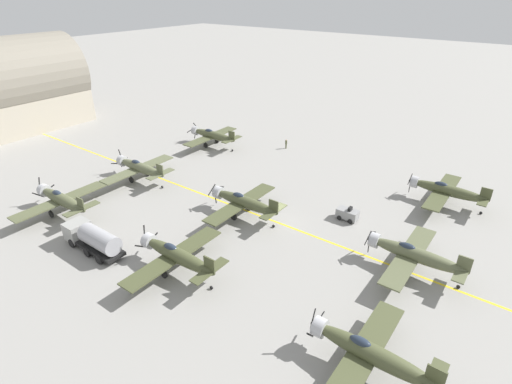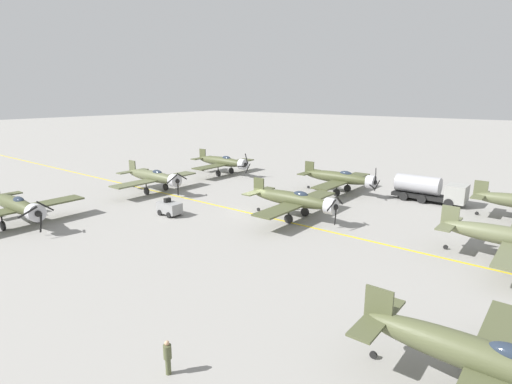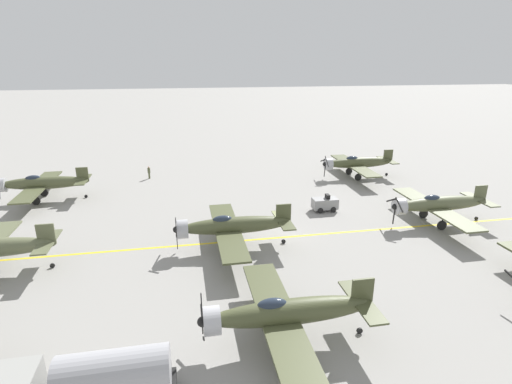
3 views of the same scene
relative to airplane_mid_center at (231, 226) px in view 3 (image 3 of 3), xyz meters
The scene contains 9 objects.
ground_plane 5.15m from the airplane_mid_center, 75.40° to the right, with size 400.00×400.00×0.00m, color gray.
taxiway_stripe 5.15m from the airplane_mid_center, 75.40° to the right, with size 0.30×160.00×0.01m, color yellow.
airplane_mid_center is the anchor object (origin of this frame).
airplane_near_right 26.56m from the airplane_mid_center, 46.93° to the right, with size 12.00×9.98×3.65m.
airplane_near_center 20.37m from the airplane_mid_center, 85.64° to the right, with size 12.00×9.98×3.65m.
airplane_far_right 25.27m from the airplane_mid_center, 50.64° to the left, with size 12.00×9.98×3.65m.
airplane_mid_left 12.63m from the airplane_mid_center, behind, with size 12.00×9.98×3.80m.
tow_tractor 12.94m from the airplane_mid_center, 57.46° to the right, with size 1.57×2.60×1.79m.
ground_crew_walking 24.24m from the airplane_mid_center, 19.85° to the left, with size 0.36×0.36×1.67m.
Camera 3 is at (-31.89, 8.30, 15.31)m, focal length 28.00 mm.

